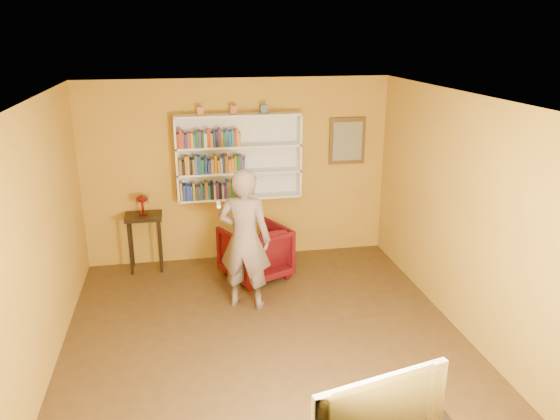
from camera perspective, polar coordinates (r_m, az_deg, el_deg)
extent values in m
cube|color=#432E15|center=(6.36, -1.42, -13.98)|extent=(5.30, 5.80, 0.12)
cube|color=#B78422|center=(8.12, -4.41, 4.10)|extent=(5.30, 0.04, 2.70)
cube|color=#B78422|center=(3.53, 5.35, -16.05)|extent=(5.30, 0.04, 2.70)
cube|color=#B78422|center=(5.84, -24.11, -3.24)|extent=(0.04, 5.80, 2.70)
cube|color=#B78422|center=(6.47, 18.72, -0.57)|extent=(0.04, 5.80, 2.70)
cube|color=silver|center=(5.41, -1.66, 11.87)|extent=(5.30, 5.80, 0.06)
cube|color=white|center=(8.03, -4.42, 5.76)|extent=(1.80, 0.03, 1.20)
cube|color=white|center=(7.85, -10.76, 5.21)|extent=(0.03, 0.28, 1.20)
cube|color=white|center=(8.04, 1.99, 5.83)|extent=(0.03, 0.28, 1.20)
cube|color=white|center=(8.05, -4.21, 1.39)|extent=(1.80, 0.28, 0.03)
cube|color=white|center=(7.95, -4.27, 4.01)|extent=(1.80, 0.28, 0.03)
cube|color=white|center=(7.87, -4.34, 6.70)|extent=(1.80, 0.28, 0.03)
cube|color=white|center=(7.79, -4.42, 9.87)|extent=(1.80, 0.28, 0.03)
cube|color=#C18026|center=(7.92, -10.28, 1.95)|extent=(0.03, 0.16, 0.27)
cube|color=navy|center=(7.93, -9.95, 1.85)|extent=(0.04, 0.18, 0.22)
cube|color=navy|center=(7.93, -9.58, 1.86)|extent=(0.04, 0.18, 0.22)
cube|color=navy|center=(7.92, -9.27, 1.82)|extent=(0.03, 0.15, 0.21)
cube|color=#C18026|center=(7.94, -9.00, 1.99)|extent=(0.03, 0.19, 0.25)
cube|color=#156224|center=(7.94, -8.76, 1.81)|extent=(0.02, 0.17, 0.20)
cube|color=#522266|center=(7.92, -8.49, 1.81)|extent=(0.04, 0.14, 0.20)
cube|color=#156224|center=(7.92, -8.23, 1.98)|extent=(0.03, 0.15, 0.24)
cube|color=navy|center=(7.93, -7.98, 1.88)|extent=(0.03, 0.16, 0.21)
cube|color=#98641B|center=(7.94, -7.71, 2.10)|extent=(0.04, 0.19, 0.26)
cube|color=#22647E|center=(7.94, -7.43, 1.93)|extent=(0.03, 0.17, 0.21)
cube|color=black|center=(7.94, -7.13, 2.08)|extent=(0.04, 0.18, 0.24)
cube|color=beige|center=(7.94, -6.86, 1.99)|extent=(0.02, 0.15, 0.22)
cube|color=#522266|center=(7.93, -6.59, 2.06)|extent=(0.04, 0.15, 0.24)
cube|color=black|center=(7.95, -6.28, 1.98)|extent=(0.04, 0.16, 0.21)
cube|color=beige|center=(7.95, -6.01, 1.96)|extent=(0.02, 0.15, 0.20)
cube|color=#522266|center=(7.96, -5.80, 2.00)|extent=(0.03, 0.17, 0.20)
cube|color=#22647E|center=(7.96, -5.57, 2.22)|extent=(0.03, 0.19, 0.26)
cube|color=#AF371B|center=(7.95, -5.34, 2.20)|extent=(0.02, 0.16, 0.26)
cube|color=#156224|center=(7.96, -5.09, 2.09)|extent=(0.04, 0.17, 0.21)
cube|color=#156224|center=(7.96, -4.83, 2.20)|extent=(0.02, 0.17, 0.24)
cube|color=black|center=(7.96, -4.62, 2.15)|extent=(0.03, 0.16, 0.23)
cube|color=gold|center=(7.96, -4.32, 2.25)|extent=(0.04, 0.15, 0.25)
cube|color=beige|center=(7.97, -4.05, 2.22)|extent=(0.03, 0.16, 0.24)
cube|color=beige|center=(7.97, -3.77, 2.26)|extent=(0.04, 0.15, 0.25)
cube|color=#98641B|center=(7.83, -10.39, 4.46)|extent=(0.04, 0.16, 0.22)
cube|color=black|center=(7.83, -10.08, 4.39)|extent=(0.04, 0.16, 0.19)
cube|color=#C18026|center=(7.83, -9.82, 4.67)|extent=(0.03, 0.18, 0.26)
cube|color=gold|center=(7.82, -9.57, 4.65)|extent=(0.03, 0.16, 0.26)
cube|color=black|center=(7.82, -9.30, 4.53)|extent=(0.04, 0.14, 0.22)
cube|color=#98641B|center=(7.84, -9.02, 4.57)|extent=(0.03, 0.19, 0.22)
cube|color=#22647E|center=(7.82, -8.76, 4.73)|extent=(0.04, 0.15, 0.27)
cube|color=navy|center=(7.83, -8.44, 4.73)|extent=(0.04, 0.17, 0.26)
cube|color=#156224|center=(7.85, -8.11, 4.59)|extent=(0.04, 0.18, 0.21)
cube|color=navy|center=(7.83, -7.78, 4.71)|extent=(0.03, 0.17, 0.25)
cube|color=navy|center=(7.83, -7.43, 4.53)|extent=(0.04, 0.14, 0.19)
cube|color=#C18026|center=(7.84, -7.09, 4.63)|extent=(0.04, 0.16, 0.21)
cube|color=#C18026|center=(7.83, -6.76, 4.83)|extent=(0.03, 0.14, 0.27)
cube|color=gold|center=(7.86, -6.47, 4.60)|extent=(0.03, 0.18, 0.19)
cube|color=beige|center=(7.86, -6.20, 4.72)|extent=(0.03, 0.18, 0.22)
cube|color=navy|center=(7.84, -5.95, 4.85)|extent=(0.03, 0.14, 0.26)
cube|color=#98641B|center=(7.86, -5.66, 4.88)|extent=(0.04, 0.18, 0.26)
cube|color=#C18026|center=(7.86, -5.32, 4.65)|extent=(0.04, 0.16, 0.19)
cube|color=#C18026|center=(7.85, -4.99, 4.72)|extent=(0.04, 0.14, 0.21)
cube|color=#C18026|center=(7.87, -4.73, 4.85)|extent=(0.02, 0.17, 0.24)
cube|color=#156224|center=(7.86, -4.45, 4.88)|extent=(0.04, 0.15, 0.25)
cube|color=#522266|center=(7.87, -4.14, 4.89)|extent=(0.04, 0.16, 0.24)
cube|color=#22647E|center=(7.88, -3.89, 4.72)|extent=(0.03, 0.17, 0.19)
cube|color=beige|center=(7.90, -3.66, 4.85)|extent=(0.03, 0.19, 0.22)
cube|color=#AF371B|center=(7.75, -10.59, 7.14)|extent=(0.03, 0.17, 0.20)
cube|color=#AF371B|center=(7.74, -10.34, 7.36)|extent=(0.04, 0.15, 0.26)
cube|color=#AF371B|center=(7.76, -10.09, 7.25)|extent=(0.02, 0.18, 0.22)
cube|color=navy|center=(7.75, -9.82, 7.15)|extent=(0.04, 0.17, 0.19)
cube|color=#AF371B|center=(7.74, -9.52, 7.22)|extent=(0.04, 0.15, 0.21)
cube|color=gold|center=(7.75, -9.18, 7.20)|extent=(0.04, 0.17, 0.20)
cube|color=#22647E|center=(7.75, -8.91, 7.19)|extent=(0.02, 0.15, 0.19)
cube|color=#156224|center=(7.75, -8.67, 7.32)|extent=(0.04, 0.15, 0.23)
cube|color=#522266|center=(7.76, -8.39, 7.38)|extent=(0.04, 0.18, 0.23)
cube|color=#156224|center=(7.76, -8.11, 7.36)|extent=(0.02, 0.18, 0.22)
cube|color=beige|center=(7.76, -7.81, 7.27)|extent=(0.04, 0.17, 0.20)
cube|color=#AF371B|center=(7.75, -7.49, 7.48)|extent=(0.03, 0.14, 0.25)
cube|color=#C18026|center=(7.77, -7.20, 7.30)|extent=(0.04, 0.18, 0.19)
cube|color=navy|center=(7.77, -6.90, 7.41)|extent=(0.03, 0.17, 0.22)
cube|color=black|center=(7.76, -6.63, 7.44)|extent=(0.04, 0.15, 0.23)
cube|color=#522266|center=(7.76, -6.36, 7.56)|extent=(0.03, 0.14, 0.26)
cube|color=#98641B|center=(7.77, -6.12, 7.45)|extent=(0.03, 0.17, 0.22)
cube|color=#156224|center=(7.77, -5.86, 7.39)|extent=(0.03, 0.14, 0.21)
cube|color=navy|center=(7.77, -5.61, 7.52)|extent=(0.03, 0.15, 0.24)
cube|color=#22647E|center=(7.77, -5.31, 7.45)|extent=(0.04, 0.15, 0.22)
cube|color=#22647E|center=(7.79, -5.00, 7.53)|extent=(0.04, 0.18, 0.23)
cube|color=#AF371B|center=(7.78, -4.72, 7.56)|extent=(0.02, 0.14, 0.24)
cube|color=#C18026|center=(7.78, -4.51, 7.56)|extent=(0.02, 0.15, 0.24)
cube|color=#C18026|center=(7.81, -4.30, 7.43)|extent=(0.03, 0.18, 0.19)
cube|color=#C76938|center=(7.74, -8.33, 10.21)|extent=(0.08, 0.08, 0.11)
cube|color=#A64E37|center=(7.77, -4.88, 10.40)|extent=(0.09, 0.09, 0.12)
cube|color=#445C71|center=(7.83, -1.72, 10.51)|extent=(0.09, 0.09, 0.12)
cube|color=#523717|center=(8.32, 7.02, 7.18)|extent=(0.55, 0.04, 0.70)
cube|color=gray|center=(8.30, 7.07, 7.15)|extent=(0.45, 0.02, 0.58)
cylinder|color=black|center=(8.01, -15.37, -3.95)|extent=(0.04, 0.04, 0.79)
cylinder|color=black|center=(7.98, -12.42, -3.79)|extent=(0.04, 0.04, 0.79)
cylinder|color=black|center=(8.29, -15.23, -3.17)|extent=(0.04, 0.04, 0.79)
cylinder|color=black|center=(8.26, -12.38, -3.01)|extent=(0.04, 0.04, 0.79)
cube|color=black|center=(7.99, -14.08, -0.66)|extent=(0.52, 0.39, 0.06)
cylinder|color=maroon|center=(7.97, -14.10, -0.39)|extent=(0.12, 0.12, 0.02)
cylinder|color=maroon|center=(7.95, -14.15, 0.22)|extent=(0.03, 0.03, 0.16)
ellipsoid|color=maroon|center=(7.91, -14.23, 1.13)|extent=(0.17, 0.17, 0.11)
cylinder|color=beige|center=(7.90, -13.62, 1.12)|extent=(0.01, 0.01, 0.12)
cylinder|color=beige|center=(7.95, -13.70, 1.21)|extent=(0.01, 0.01, 0.12)
cylinder|color=beige|center=(7.98, -13.95, 1.26)|extent=(0.01, 0.01, 0.12)
cylinder|color=beige|center=(7.99, -14.28, 1.25)|extent=(0.01, 0.01, 0.12)
cylinder|color=beige|center=(7.97, -14.60, 1.20)|extent=(0.01, 0.01, 0.12)
cylinder|color=beige|center=(7.94, -14.80, 1.10)|extent=(0.01, 0.01, 0.12)
cylinder|color=beige|center=(7.89, -14.82, 1.00)|extent=(0.01, 0.01, 0.12)
cylinder|color=beige|center=(7.85, -14.65, 0.93)|extent=(0.01, 0.01, 0.12)
cylinder|color=beige|center=(7.83, -14.34, 0.90)|extent=(0.01, 0.01, 0.12)
cylinder|color=beige|center=(7.83, -14.00, 0.94)|extent=(0.01, 0.01, 0.12)
cylinder|color=beige|center=(7.86, -13.73, 1.02)|extent=(0.01, 0.01, 0.12)
imported|color=#43040D|center=(7.67, -2.60, -4.41)|extent=(1.08, 1.09, 0.75)
imported|color=#715E53|center=(6.70, -3.70, -3.09)|extent=(0.77, 0.65, 1.79)
cube|color=white|center=(6.12, -6.46, 0.55)|extent=(0.04, 0.15, 0.04)
imported|color=black|center=(4.16, 9.61, -19.49)|extent=(1.07, 0.38, 0.61)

